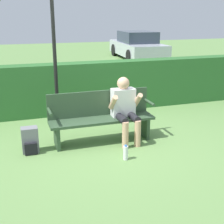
{
  "coord_description": "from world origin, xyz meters",
  "views": [
    {
      "loc": [
        -1.47,
        -5.02,
        2.21
      ],
      "look_at": [
        0.15,
        -0.1,
        0.58
      ],
      "focal_mm": 50.0,
      "sensor_mm": 36.0,
      "label": 1
    }
  ],
  "objects_px": {
    "person_seated": "(125,107)",
    "water_bottle": "(126,153)",
    "parked_car": "(137,46)",
    "signpost": "(54,48)",
    "park_bench": "(101,116)",
    "backpack": "(30,141)"
  },
  "relations": [
    {
      "from": "park_bench",
      "to": "water_bottle",
      "type": "distance_m",
      "value": 0.96
    },
    {
      "from": "backpack",
      "to": "water_bottle",
      "type": "xyz_separation_m",
      "value": [
        1.41,
        -0.76,
        -0.09
      ]
    },
    {
      "from": "parked_car",
      "to": "backpack",
      "type": "bearing_deg",
      "value": 152.23
    },
    {
      "from": "park_bench",
      "to": "parked_car",
      "type": "height_order",
      "value": "parked_car"
    },
    {
      "from": "parked_car",
      "to": "park_bench",
      "type": "bearing_deg",
      "value": 157.54
    },
    {
      "from": "park_bench",
      "to": "parked_car",
      "type": "relative_size",
      "value": 0.41
    },
    {
      "from": "person_seated",
      "to": "water_bottle",
      "type": "bearing_deg",
      "value": -109.29
    },
    {
      "from": "park_bench",
      "to": "backpack",
      "type": "xyz_separation_m",
      "value": [
        -1.27,
        -0.13,
        -0.26
      ]
    },
    {
      "from": "backpack",
      "to": "signpost",
      "type": "distance_m",
      "value": 1.86
    },
    {
      "from": "signpost",
      "to": "parked_car",
      "type": "relative_size",
      "value": 0.63
    },
    {
      "from": "park_bench",
      "to": "signpost",
      "type": "relative_size",
      "value": 0.66
    },
    {
      "from": "water_bottle",
      "to": "signpost",
      "type": "xyz_separation_m",
      "value": [
        -0.78,
        1.81,
        1.48
      ]
    },
    {
      "from": "water_bottle",
      "to": "parked_car",
      "type": "bearing_deg",
      "value": 66.56
    },
    {
      "from": "water_bottle",
      "to": "parked_car",
      "type": "height_order",
      "value": "parked_car"
    },
    {
      "from": "person_seated",
      "to": "parked_car",
      "type": "height_order",
      "value": "parked_car"
    },
    {
      "from": "park_bench",
      "to": "person_seated",
      "type": "relative_size",
      "value": 1.63
    },
    {
      "from": "park_bench",
      "to": "water_bottle",
      "type": "xyz_separation_m",
      "value": [
        0.14,
        -0.89,
        -0.34
      ]
    },
    {
      "from": "person_seated",
      "to": "signpost",
      "type": "distance_m",
      "value": 1.77
    },
    {
      "from": "park_bench",
      "to": "person_seated",
      "type": "distance_m",
      "value": 0.46
    },
    {
      "from": "parked_car",
      "to": "signpost",
      "type": "bearing_deg",
      "value": 152.17
    },
    {
      "from": "park_bench",
      "to": "water_bottle",
      "type": "relative_size",
      "value": 7.54
    },
    {
      "from": "person_seated",
      "to": "water_bottle",
      "type": "xyz_separation_m",
      "value": [
        -0.27,
        -0.76,
        -0.52
      ]
    }
  ]
}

